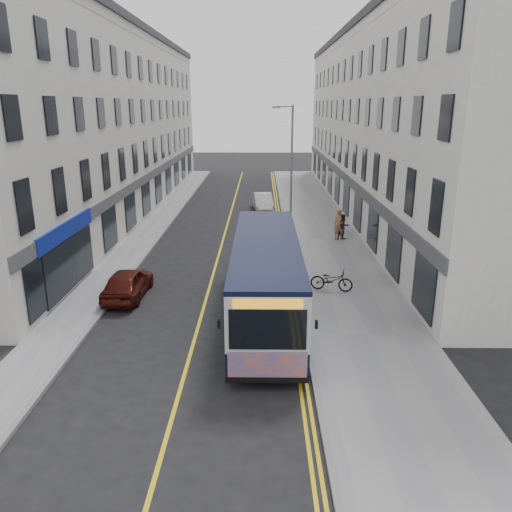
{
  "coord_description": "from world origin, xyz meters",
  "views": [
    {
      "loc": [
        2.38,
        -17.57,
        8.05
      ],
      "look_at": [
        2.14,
        3.52,
        1.6
      ],
      "focal_mm": 35.0,
      "sensor_mm": 36.0,
      "label": 1
    }
  ],
  "objects_px": {
    "pedestrian_far": "(343,227)",
    "city_bus": "(266,276)",
    "pedestrian_near": "(339,224)",
    "streetlamp": "(290,165)",
    "car_white": "(263,202)",
    "car_maroon": "(128,283)",
    "bicycle": "(332,280)"
  },
  "relations": [
    {
      "from": "bicycle",
      "to": "car_maroon",
      "type": "bearing_deg",
      "value": 108.44
    },
    {
      "from": "city_bus",
      "to": "pedestrian_far",
      "type": "bearing_deg",
      "value": 67.12
    },
    {
      "from": "pedestrian_far",
      "to": "city_bus",
      "type": "bearing_deg",
      "value": -136.8
    },
    {
      "from": "car_maroon",
      "to": "bicycle",
      "type": "bearing_deg",
      "value": -174.45
    },
    {
      "from": "car_white",
      "to": "car_maroon",
      "type": "xyz_separation_m",
      "value": [
        -5.9,
        -18.61,
        -0.0
      ]
    },
    {
      "from": "bicycle",
      "to": "car_white",
      "type": "bearing_deg",
      "value": 24.18
    },
    {
      "from": "pedestrian_far",
      "to": "car_white",
      "type": "height_order",
      "value": "pedestrian_far"
    },
    {
      "from": "city_bus",
      "to": "car_white",
      "type": "height_order",
      "value": "city_bus"
    },
    {
      "from": "pedestrian_near",
      "to": "pedestrian_far",
      "type": "distance_m",
      "value": 0.29
    },
    {
      "from": "streetlamp",
      "to": "pedestrian_far",
      "type": "distance_m",
      "value": 5.16
    },
    {
      "from": "pedestrian_near",
      "to": "pedestrian_far",
      "type": "bearing_deg",
      "value": -7.05
    },
    {
      "from": "streetlamp",
      "to": "car_white",
      "type": "bearing_deg",
      "value": 103.05
    },
    {
      "from": "streetlamp",
      "to": "pedestrian_far",
      "type": "relative_size",
      "value": 5.1
    },
    {
      "from": "car_maroon",
      "to": "car_white",
      "type": "bearing_deg",
      "value": -105.68
    },
    {
      "from": "bicycle",
      "to": "city_bus",
      "type": "bearing_deg",
      "value": 146.83
    },
    {
      "from": "streetlamp",
      "to": "city_bus",
      "type": "relative_size",
      "value": 0.74
    },
    {
      "from": "pedestrian_near",
      "to": "car_maroon",
      "type": "height_order",
      "value": "pedestrian_near"
    },
    {
      "from": "streetlamp",
      "to": "car_white",
      "type": "height_order",
      "value": "streetlamp"
    },
    {
      "from": "car_white",
      "to": "city_bus",
      "type": "bearing_deg",
      "value": -94.58
    },
    {
      "from": "pedestrian_far",
      "to": "car_white",
      "type": "distance_m",
      "value": 10.52
    },
    {
      "from": "bicycle",
      "to": "car_white",
      "type": "xyz_separation_m",
      "value": [
        -2.98,
        18.04,
        0.04
      ]
    },
    {
      "from": "bicycle",
      "to": "pedestrian_near",
      "type": "height_order",
      "value": "pedestrian_near"
    },
    {
      "from": "car_maroon",
      "to": "city_bus",
      "type": "bearing_deg",
      "value": 162.8
    },
    {
      "from": "car_maroon",
      "to": "streetlamp",
      "type": "bearing_deg",
      "value": -121.71
    },
    {
      "from": "bicycle",
      "to": "car_maroon",
      "type": "distance_m",
      "value": 8.9
    },
    {
      "from": "bicycle",
      "to": "streetlamp",
      "type": "bearing_deg",
      "value": 21.7
    },
    {
      "from": "pedestrian_far",
      "to": "car_maroon",
      "type": "bearing_deg",
      "value": -163.13
    },
    {
      "from": "streetlamp",
      "to": "pedestrian_near",
      "type": "relative_size",
      "value": 4.29
    },
    {
      "from": "streetlamp",
      "to": "car_maroon",
      "type": "xyz_separation_m",
      "value": [
        -7.57,
        -11.39,
        -3.73
      ]
    },
    {
      "from": "city_bus",
      "to": "bicycle",
      "type": "distance_m",
      "value": 4.08
    },
    {
      "from": "city_bus",
      "to": "car_maroon",
      "type": "relative_size",
      "value": 2.82
    },
    {
      "from": "city_bus",
      "to": "pedestrian_far",
      "type": "distance_m",
      "value": 12.33
    }
  ]
}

